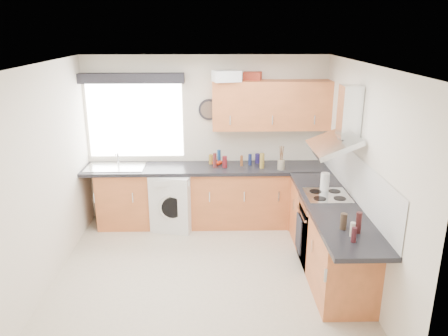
{
  "coord_description": "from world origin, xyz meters",
  "views": [
    {
      "loc": [
        0.12,
        -4.63,
        2.88
      ],
      "look_at": [
        0.25,
        0.85,
        1.1
      ],
      "focal_mm": 35.0,
      "sensor_mm": 36.0,
      "label": 1
    }
  ],
  "objects_px": {
    "oven": "(324,232)",
    "extractor_hood": "(341,127)",
    "washing_machine": "(174,200)",
    "upper_cabinets": "(271,105)"
  },
  "relations": [
    {
      "from": "oven",
      "to": "washing_machine",
      "type": "bearing_deg",
      "value": 150.92
    },
    {
      "from": "upper_cabinets",
      "to": "washing_machine",
      "type": "distance_m",
      "value": 1.99
    },
    {
      "from": "upper_cabinets",
      "to": "oven",
      "type": "bearing_deg",
      "value": -67.46
    },
    {
      "from": "oven",
      "to": "upper_cabinets",
      "type": "bearing_deg",
      "value": 112.54
    },
    {
      "from": "upper_cabinets",
      "to": "extractor_hood",
      "type": "bearing_deg",
      "value": -63.87
    },
    {
      "from": "oven",
      "to": "upper_cabinets",
      "type": "distance_m",
      "value": 1.99
    },
    {
      "from": "extractor_hood",
      "to": "upper_cabinets",
      "type": "height_order",
      "value": "upper_cabinets"
    },
    {
      "from": "oven",
      "to": "upper_cabinets",
      "type": "xyz_separation_m",
      "value": [
        -0.55,
        1.32,
        1.38
      ]
    },
    {
      "from": "oven",
      "to": "extractor_hood",
      "type": "distance_m",
      "value": 1.35
    },
    {
      "from": "extractor_hood",
      "to": "washing_machine",
      "type": "bearing_deg",
      "value": 152.1
    }
  ]
}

